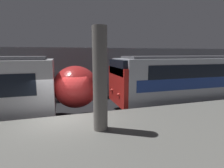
# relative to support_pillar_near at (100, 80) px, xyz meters

# --- Properties ---
(ground_plane) EXTENTS (120.00, 120.00, 0.00)m
(ground_plane) POSITION_rel_support_pillar_near_xyz_m (-1.24, 1.81, -2.75)
(ground_plane) COLOR black
(platform) EXTENTS (40.00, 5.19, 1.00)m
(platform) POSITION_rel_support_pillar_near_xyz_m (-1.24, -0.78, -2.25)
(platform) COLOR slate
(platform) RESTS_ON ground
(station_rear_barrier) EXTENTS (50.00, 0.15, 4.08)m
(station_rear_barrier) POSITION_rel_support_pillar_near_xyz_m (-1.24, 8.48, -0.72)
(station_rear_barrier) COLOR gray
(station_rear_barrier) RESTS_ON ground
(support_pillar_near) EXTENTS (0.49, 0.49, 3.51)m
(support_pillar_near) POSITION_rel_support_pillar_near_xyz_m (0.00, 0.00, 0.00)
(support_pillar_near) COLOR slate
(support_pillar_near) RESTS_ON platform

